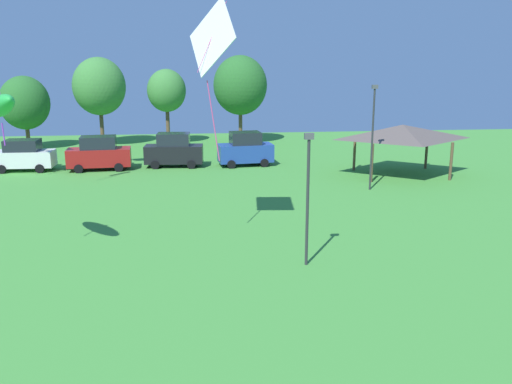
% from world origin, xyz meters
% --- Properties ---
extents(kite_flying_0, '(1.86, 3.01, 6.98)m').
position_xyz_m(kite_flying_0, '(-2.26, 23.50, 8.84)').
color(kite_flying_0, white).
extents(kite_flying_5, '(2.44, 3.41, 2.22)m').
position_xyz_m(kite_flying_5, '(-10.39, 21.51, 6.36)').
color(kite_flying_5, green).
extents(parked_car_leftmost, '(4.35, 2.06, 2.33)m').
position_xyz_m(parked_car_leftmost, '(-15.77, 40.87, 1.15)').
color(parked_car_leftmost, silver).
rests_on(parked_car_leftmost, ground).
extents(parked_car_second_from_left, '(4.72, 2.36, 2.53)m').
position_xyz_m(parked_car_second_from_left, '(-10.28, 40.63, 1.24)').
color(parked_car_second_from_left, maroon).
rests_on(parked_car_second_from_left, ground).
extents(parked_car_third_from_left, '(4.49, 2.17, 2.60)m').
position_xyz_m(parked_car_third_from_left, '(-4.79, 41.27, 1.26)').
color(parked_car_third_from_left, black).
rests_on(parked_car_third_from_left, ground).
extents(parked_car_rightmost_in_row, '(4.35, 2.46, 2.62)m').
position_xyz_m(parked_car_rightmost_in_row, '(0.70, 41.16, 1.27)').
color(parked_car_rightmost_in_row, '#234299').
rests_on(parked_car_rightmost_in_row, ground).
extents(park_pavilion, '(7.21, 5.27, 3.60)m').
position_xyz_m(park_pavilion, '(11.39, 36.48, 3.08)').
color(park_pavilion, brown).
rests_on(park_pavilion, ground).
extents(light_post_0, '(0.36, 0.20, 5.35)m').
position_xyz_m(light_post_0, '(1.28, 20.10, 3.07)').
color(light_post_0, '#2D2D33').
rests_on(light_post_0, ground).
extents(light_post_1, '(0.36, 0.20, 6.56)m').
position_xyz_m(light_post_1, '(7.85, 32.35, 3.68)').
color(light_post_1, '#2D2D33').
rests_on(light_post_1, ground).
extents(treeline_tree_0, '(4.37, 4.37, 6.63)m').
position_xyz_m(treeline_tree_0, '(-18.37, 51.03, 4.21)').
color(treeline_tree_0, brown).
rests_on(treeline_tree_0, ground).
extents(treeline_tree_1, '(4.86, 4.86, 8.25)m').
position_xyz_m(treeline_tree_1, '(-11.95, 52.39, 5.57)').
color(treeline_tree_1, brown).
rests_on(treeline_tree_1, ground).
extents(treeline_tree_2, '(3.67, 3.67, 7.16)m').
position_xyz_m(treeline_tree_2, '(-5.78, 52.76, 5.11)').
color(treeline_tree_2, brown).
rests_on(treeline_tree_2, ground).
extents(treeline_tree_3, '(5.14, 5.14, 8.43)m').
position_xyz_m(treeline_tree_3, '(1.24, 52.56, 5.59)').
color(treeline_tree_3, brown).
rests_on(treeline_tree_3, ground).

